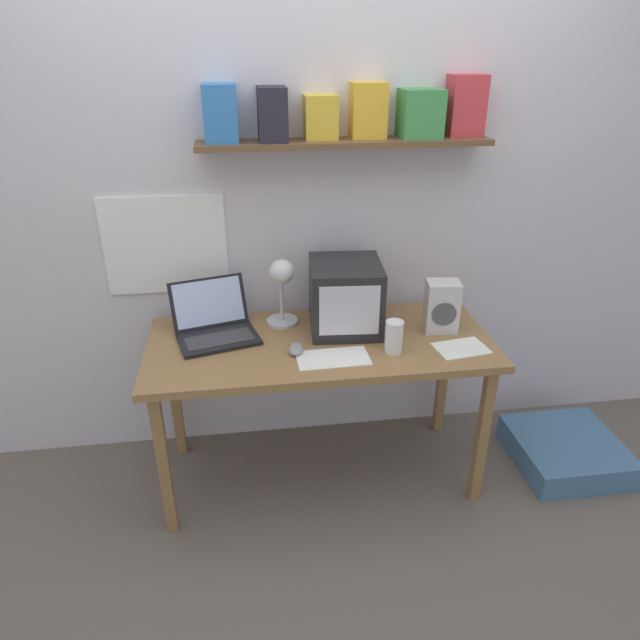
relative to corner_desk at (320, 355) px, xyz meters
The scene contains 12 objects.
ground_plane 0.67m from the corner_desk, ahead, with size 12.00×12.00×0.00m, color #675D54.
back_wall 0.76m from the corner_desk, 89.50° to the left, with size 5.60×0.24×2.60m.
corner_desk is the anchor object (origin of this frame).
crt_monitor 0.28m from the corner_desk, 41.01° to the left, with size 0.33×0.36×0.31m.
laptop 0.49m from the corner_desk, 165.03° to the left, with size 0.40×0.38×0.22m.
desk_lamp 0.36m from the corner_desk, 135.01° to the left, with size 0.14×0.19×0.33m.
juice_glass 0.35m from the corner_desk, 25.50° to the right, with size 0.07×0.07×0.14m.
space_heater 0.58m from the corner_desk, ahead, with size 0.16×0.13×0.23m.
computer_mouse 0.17m from the corner_desk, 142.49° to the right, with size 0.08×0.11×0.03m.
loose_paper_near_monitor 0.61m from the corner_desk, 14.78° to the right, with size 0.24×0.18×0.00m.
open_notebook 0.18m from the corner_desk, 78.92° to the right, with size 0.30×0.17×0.00m.
floor_cushion 1.37m from the corner_desk, ahead, with size 0.50×0.50×0.13m.
Camera 1 is at (-0.30, -2.16, 1.92)m, focal length 32.00 mm.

